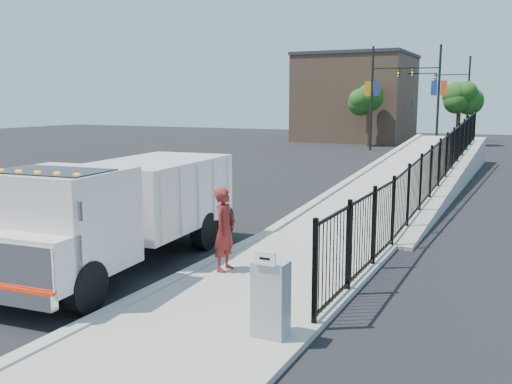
% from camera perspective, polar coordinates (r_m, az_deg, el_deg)
% --- Properties ---
extents(ground, '(120.00, 120.00, 0.00)m').
position_cam_1_polar(ground, '(13.35, -5.73, -7.94)').
color(ground, black).
rests_on(ground, ground).
extents(sidewalk, '(3.55, 12.00, 0.12)m').
position_cam_1_polar(sidewalk, '(10.78, -2.50, -11.81)').
color(sidewalk, '#9E998E').
rests_on(sidewalk, ground).
extents(curb, '(0.30, 12.00, 0.16)m').
position_cam_1_polar(curb, '(11.75, -10.92, -10.06)').
color(curb, '#ADAAA3').
rests_on(curb, ground).
extents(ramp, '(3.95, 24.06, 3.19)m').
position_cam_1_polar(ramp, '(27.52, 15.97, 0.65)').
color(ramp, '#9E998E').
rests_on(ramp, ground).
extents(iron_fence, '(0.10, 28.00, 1.80)m').
position_cam_1_polar(iron_fence, '(23.26, 17.79, 1.29)').
color(iron_fence, black).
rests_on(iron_fence, ground).
extents(truck, '(3.03, 7.78, 2.61)m').
position_cam_1_polar(truck, '(13.54, -13.58, -1.51)').
color(truck, black).
rests_on(truck, ground).
extents(worker, '(0.46, 0.69, 1.88)m').
position_cam_1_polar(worker, '(12.77, -3.14, -3.76)').
color(worker, maroon).
rests_on(worker, sidewalk).
extents(utility_cabinet, '(0.55, 0.40, 1.25)m').
position_cam_1_polar(utility_cabinet, '(9.36, 1.49, -10.65)').
color(utility_cabinet, gray).
rests_on(utility_cabinet, sidewalk).
extents(arrow_sign, '(0.35, 0.04, 0.22)m').
position_cam_1_polar(arrow_sign, '(8.94, 0.92, -6.65)').
color(arrow_sign, white).
rests_on(arrow_sign, utility_cabinet).
extents(debris, '(0.45, 0.45, 0.11)m').
position_cam_1_polar(debris, '(13.49, 2.56, -6.94)').
color(debris, silver).
rests_on(debris, sidewalk).
extents(light_pole_0, '(3.77, 0.22, 8.00)m').
position_cam_1_polar(light_pole_0, '(45.68, 11.89, 9.56)').
color(light_pole_0, black).
rests_on(light_pole_0, ground).
extents(light_pole_1, '(3.78, 0.22, 8.00)m').
position_cam_1_polar(light_pole_1, '(45.53, 17.41, 9.34)').
color(light_pole_1, black).
rests_on(light_pole_1, ground).
extents(light_pole_2, '(3.77, 0.22, 8.00)m').
position_cam_1_polar(light_pole_2, '(55.35, 14.59, 9.37)').
color(light_pole_2, black).
rests_on(light_pole_2, ground).
extents(light_pole_3, '(3.78, 0.22, 8.00)m').
position_cam_1_polar(light_pole_3, '(58.24, 20.15, 9.08)').
color(light_pole_3, black).
rests_on(light_pole_3, ground).
extents(tree_0, '(2.39, 2.39, 5.19)m').
position_cam_1_polar(tree_0, '(49.41, 11.25, 9.03)').
color(tree_0, '#382314').
rests_on(tree_0, ground).
extents(tree_1, '(2.20, 2.20, 5.10)m').
position_cam_1_polar(tree_1, '(52.52, 19.67, 8.66)').
color(tree_1, '#382314').
rests_on(tree_1, ground).
extents(tree_2, '(2.50, 2.50, 5.25)m').
position_cam_1_polar(tree_2, '(58.82, 14.18, 8.94)').
color(tree_2, '#382314').
rests_on(tree_2, ground).
extents(building, '(10.00, 10.00, 8.00)m').
position_cam_1_polar(building, '(57.05, 9.98, 9.14)').
color(building, '#8C664C').
rests_on(building, ground).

